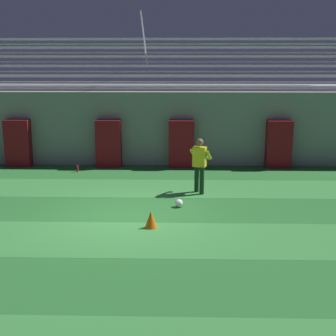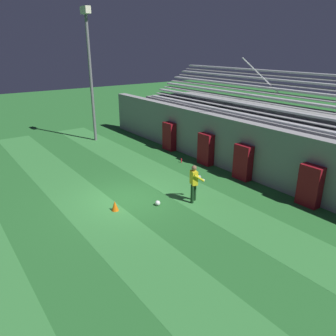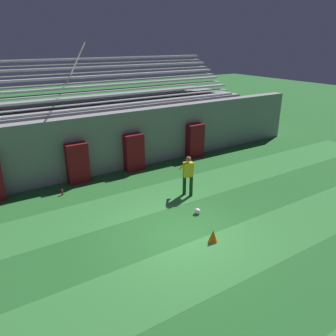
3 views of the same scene
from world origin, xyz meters
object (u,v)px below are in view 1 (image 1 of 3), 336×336
traffic_cone (151,219)px  water_bottle (78,169)px  padding_pillar_far_right (279,144)px  padding_pillar_far_left (18,143)px  soccer_ball (179,203)px  goalkeeper (200,162)px  padding_pillar_gate_right (181,144)px  padding_pillar_gate_left (109,144)px

traffic_cone → water_bottle: size_ratio=1.75×
padding_pillar_far_right → water_bottle: 7.52m
padding_pillar_far_left → soccer_ball: (6.14, -5.15, -0.78)m
goalkeeper → water_bottle: goalkeeper is taller
soccer_ball → padding_pillar_far_left: bearing=140.0°
padding_pillar_far_right → traffic_cone: padding_pillar_far_right is taller
goalkeeper → padding_pillar_far_right: bearing=49.7°
padding_pillar_gate_right → water_bottle: padding_pillar_gate_right is taller
padding_pillar_gate_right → traffic_cone: bearing=-96.2°
padding_pillar_far_left → water_bottle: 2.73m
traffic_cone → padding_pillar_gate_left: bearing=106.5°
padding_pillar_gate_right → padding_pillar_far_left: (-6.22, 0.00, 0.00)m
padding_pillar_gate_left → padding_pillar_gate_right: (2.75, 0.00, 0.00)m
traffic_cone → water_bottle: (-3.03, 5.88, -0.09)m
goalkeeper → traffic_cone: size_ratio=3.98×
padding_pillar_far_left → traffic_cone: padding_pillar_far_left is taller
padding_pillar_far_right → goalkeeper: size_ratio=1.06×
goalkeeper → water_bottle: bearing=147.5°
soccer_ball → water_bottle: water_bottle is taller
padding_pillar_gate_left → soccer_ball: padding_pillar_gate_left is taller
goalkeeper → soccer_ball: size_ratio=7.59×
traffic_cone → goalkeeper: bearing=68.0°
padding_pillar_gate_left → padding_pillar_far_left: same height
traffic_cone → water_bottle: 6.62m
padding_pillar_gate_right → traffic_cone: (-0.74, -6.82, -0.68)m
padding_pillar_gate_right → goalkeeper: bearing=-81.7°
padding_pillar_gate_left → water_bottle: 1.58m
padding_pillar_gate_right → padding_pillar_gate_left: bearing=180.0°
padding_pillar_gate_left → padding_pillar_far_right: same height
padding_pillar_gate_left → traffic_cone: (2.02, -6.82, -0.68)m
padding_pillar_gate_right → soccer_ball: (-0.07, -5.15, -0.78)m
padding_pillar_far_right → padding_pillar_far_left: bearing=180.0°
padding_pillar_far_right → padding_pillar_gate_right: bearing=180.0°
padding_pillar_gate_right → water_bottle: 3.96m
padding_pillar_far_left → padding_pillar_gate_left: bearing=0.0°
soccer_ball → water_bottle: size_ratio=0.92×
padding_pillar_gate_left → water_bottle: bearing=-137.4°
traffic_cone → padding_pillar_far_left: bearing=128.8°
goalkeeper → soccer_ball: (-0.61, -1.47, -0.84)m
padding_pillar_gate_right → water_bottle: bearing=-166.1°
traffic_cone → water_bottle: bearing=117.3°
padding_pillar_gate_left → goalkeeper: (3.29, -3.67, 0.07)m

